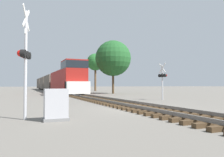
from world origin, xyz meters
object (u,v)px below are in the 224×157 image
Objects in this scene: crossing_signal_near at (25,56)px; tree_mid_background at (95,62)px; freight_train at (51,83)px; tree_far_right at (113,58)px; relay_cabinet at (56,105)px; crossing_signal_far at (163,77)px.

tree_mid_background is at bearing 174.38° from crossing_signal_near.
crossing_signal_near is at bearing -98.05° from freight_train.
tree_far_right is 16.61m from tree_mid_background.
relay_cabinet is 27.23m from tree_far_right.
relay_cabinet is (-5.12, -44.94, -1.31)m from freight_train.
freight_train is 37.22m from crossing_signal_far.
tree_mid_background is at bearing 69.87° from relay_cabinet.
crossing_signal_near is at bearing 147.49° from relay_cabinet.
crossing_signal_far is 32.55m from tree_mid_background.
crossing_signal_near is 42.68m from tree_mid_background.
crossing_signal_near is 26.85m from tree_far_right.
relay_cabinet is 0.14× the size of tree_far_right.
tree_far_right is (1.56, 15.57, 3.58)m from crossing_signal_far.
crossing_signal_near is at bearing -111.90° from tree_mid_background.
tree_mid_background reaches higher than tree_far_right.
tree_mid_background is at bearing -26.61° from freight_train.
crossing_signal_far is 0.39× the size of tree_mid_background.
crossing_signal_near is 2.34m from relay_cabinet.
crossing_signal_near reaches higher than crossing_signal_far.
tree_mid_background reaches higher than crossing_signal_far.
tree_far_right reaches higher than relay_cabinet.
crossing_signal_far is at bearing -81.24° from freight_train.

